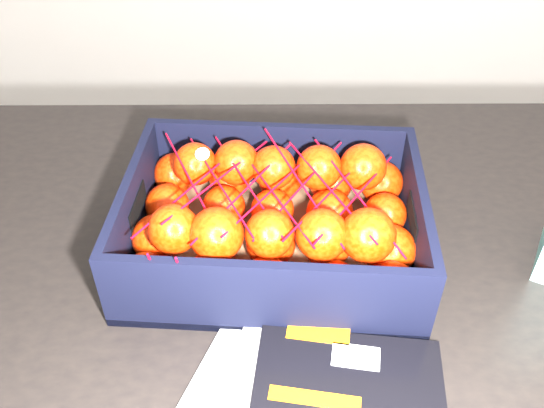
{
  "coord_description": "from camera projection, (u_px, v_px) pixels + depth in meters",
  "views": [
    {
      "loc": [
        0.2,
        -0.29,
        1.34
      ],
      "look_at": [
        0.17,
        0.28,
        0.86
      ],
      "focal_mm": 38.75,
      "sensor_mm": 36.0,
      "label": 1
    }
  ],
  "objects": [
    {
      "name": "table",
      "position": [
        295.0,
        296.0,
        0.9
      ],
      "size": [
        1.25,
        0.88,
        0.75
      ],
      "color": "black",
      "rests_on": "ground"
    },
    {
      "name": "produce_crate",
      "position": [
        273.0,
        231.0,
        0.81
      ],
      "size": [
        0.4,
        0.3,
        0.12
      ],
      "color": "brown",
      "rests_on": "table"
    },
    {
      "name": "clementine_heap",
      "position": [
        276.0,
        217.0,
        0.79
      ],
      "size": [
        0.38,
        0.28,
        0.12
      ],
      "color": "red",
      "rests_on": "produce_crate"
    },
    {
      "name": "mesh_net",
      "position": [
        267.0,
        193.0,
        0.75
      ],
      "size": [
        0.33,
        0.26,
        0.09
      ],
      "color": "#B40619",
      "rests_on": "clementine_heap"
    }
  ]
}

